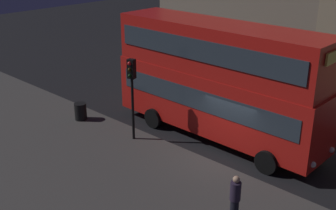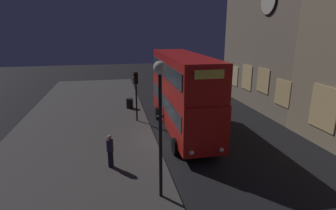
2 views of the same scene
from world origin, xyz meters
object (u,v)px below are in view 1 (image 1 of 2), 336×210
object	(u,v)px
double_decker_bus	(218,76)
traffic_light_near_kerb	(132,83)
pedestrian	(235,199)
litter_bin	(81,111)

from	to	relation	value
double_decker_bus	traffic_light_near_kerb	distance (m)	3.80
pedestrian	double_decker_bus	bearing A→B (deg)	109.87
double_decker_bus	pedestrian	world-z (taller)	double_decker_bus
pedestrian	litter_bin	world-z (taller)	pedestrian
double_decker_bus	traffic_light_near_kerb	xyz separation A→B (m)	(-2.42, -2.93, -0.13)
traffic_light_near_kerb	pedestrian	world-z (taller)	traffic_light_near_kerb
double_decker_bus	litter_bin	world-z (taller)	double_decker_bus
traffic_light_near_kerb	pedestrian	size ratio (longest dim) A/B	2.18
traffic_light_near_kerb	pedestrian	distance (m)	7.33
traffic_light_near_kerb	double_decker_bus	bearing A→B (deg)	36.94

